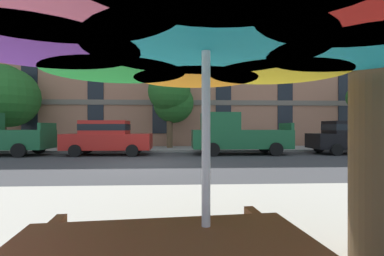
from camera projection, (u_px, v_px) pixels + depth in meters
The scene contains 10 objects.
ground_plane at pixel (146, 164), 10.79m from camera, with size 120.00×120.00×0.00m, color #38383A.
sidewalk_far at pixel (158, 149), 17.59m from camera, with size 56.00×3.60×0.12m, color gray.
apartment_building at pixel (164, 39), 25.74m from camera, with size 40.66×12.08×19.20m.
sedan_red at pixel (107, 137), 14.37m from camera, with size 4.40×1.98×1.78m.
pickup_green_midblock at pixel (236, 135), 14.71m from camera, with size 5.10×2.12×2.20m.
sedan_black at pixel (351, 136), 15.02m from camera, with size 4.40×1.98×1.78m.
street_tree_left at pixel (7, 94), 17.57m from camera, with size 3.78×3.78×5.40m.
street_tree_middle at pixel (171, 97), 18.03m from camera, with size 2.96×3.21×5.12m.
street_tree_right at pixel (365, 98), 17.83m from camera, with size 2.23×2.34×4.44m.
patio_umbrella at pixel (206, 22), 1.87m from camera, with size 3.49×3.49×2.40m.
Camera 1 is at (1.26, -10.87, 1.44)m, focal length 26.07 mm.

